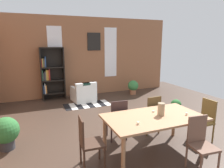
% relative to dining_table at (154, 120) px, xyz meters
% --- Properties ---
extents(ground_plane, '(9.67, 9.67, 0.00)m').
position_rel_dining_table_xyz_m(ground_plane, '(-0.09, 1.24, -0.70)').
color(ground_plane, '#3F2F25').
extents(back_wall_brick, '(7.61, 0.12, 3.21)m').
position_rel_dining_table_xyz_m(back_wall_brick, '(-0.09, 5.02, 0.91)').
color(back_wall_brick, '#955F40').
rests_on(back_wall_brick, ground).
extents(window_pane_0, '(0.55, 0.02, 2.09)m').
position_rel_dining_table_xyz_m(window_pane_0, '(-1.25, 4.95, 1.07)').
color(window_pane_0, white).
extents(window_pane_1, '(0.55, 0.02, 2.09)m').
position_rel_dining_table_xyz_m(window_pane_1, '(1.06, 4.95, 1.07)').
color(window_pane_1, white).
extents(dining_table, '(1.95, 1.08, 0.77)m').
position_rel_dining_table_xyz_m(dining_table, '(0.00, 0.00, 0.00)').
color(dining_table, '#A0704D').
rests_on(dining_table, ground).
extents(vase_on_table, '(0.14, 0.14, 0.25)m').
position_rel_dining_table_xyz_m(vase_on_table, '(0.16, -0.00, 0.20)').
color(vase_on_table, '#998466').
rests_on(vase_on_table, dining_table).
extents(tealight_candle_0, '(0.04, 0.04, 0.05)m').
position_rel_dining_table_xyz_m(tealight_candle_0, '(0.64, -0.19, 0.10)').
color(tealight_candle_0, silver).
rests_on(tealight_candle_0, dining_table).
extents(tealight_candle_1, '(0.04, 0.04, 0.03)m').
position_rel_dining_table_xyz_m(tealight_candle_1, '(0.12, 0.20, 0.09)').
color(tealight_candle_1, silver).
rests_on(tealight_candle_1, dining_table).
extents(tealight_candle_2, '(0.04, 0.04, 0.05)m').
position_rel_dining_table_xyz_m(tealight_candle_2, '(-0.49, -0.23, 0.10)').
color(tealight_candle_2, silver).
rests_on(tealight_candle_2, dining_table).
extents(dining_chair_head_left, '(0.42, 0.42, 0.95)m').
position_rel_dining_table_xyz_m(dining_chair_head_left, '(-1.35, 0.00, -0.18)').
color(dining_chair_head_left, '#3D281D').
rests_on(dining_chair_head_left, ground).
extents(dining_chair_head_right, '(0.40, 0.40, 0.95)m').
position_rel_dining_table_xyz_m(dining_chair_head_right, '(1.35, 0.00, -0.18)').
color(dining_chair_head_right, brown).
rests_on(dining_chair_head_right, ground).
extents(dining_chair_far_right, '(0.42, 0.42, 0.95)m').
position_rel_dining_table_xyz_m(dining_chair_far_right, '(0.44, 0.77, -0.18)').
color(dining_chair_far_right, '#4D3B20').
rests_on(dining_chair_far_right, ground).
extents(dining_chair_near_right, '(0.44, 0.44, 0.95)m').
position_rel_dining_table_xyz_m(dining_chair_near_right, '(0.45, -0.77, -0.18)').
color(dining_chair_near_right, brown).
rests_on(dining_chair_near_right, ground).
extents(dining_chair_far_left, '(0.43, 0.43, 0.95)m').
position_rel_dining_table_xyz_m(dining_chair_far_left, '(-0.44, 0.77, -0.18)').
color(dining_chair_far_left, '#322222').
rests_on(dining_chair_far_left, ground).
extents(bookshelf_tall, '(0.88, 0.33, 2.02)m').
position_rel_dining_table_xyz_m(bookshelf_tall, '(-1.48, 4.76, 0.33)').
color(bookshelf_tall, black).
rests_on(bookshelf_tall, ground).
extents(armchair_white, '(0.89, 0.89, 0.75)m').
position_rel_dining_table_xyz_m(armchair_white, '(-0.40, 4.06, -0.42)').
color(armchair_white, white).
rests_on(armchair_white, ground).
extents(potted_plant_by_shelf, '(0.45, 0.45, 0.60)m').
position_rel_dining_table_xyz_m(potted_plant_by_shelf, '(1.82, 4.25, -0.36)').
color(potted_plant_by_shelf, '#9E6042').
rests_on(potted_plant_by_shelf, ground).
extents(potted_plant_corner, '(0.32, 0.32, 0.44)m').
position_rel_dining_table_xyz_m(potted_plant_corner, '(1.96, 1.66, -0.45)').
color(potted_plant_corner, '#9E6042').
rests_on(potted_plant_corner, ground).
extents(potted_plant_window, '(0.55, 0.55, 0.69)m').
position_rel_dining_table_xyz_m(potted_plant_window, '(-2.76, 1.26, -0.31)').
color(potted_plant_window, '#333338').
rests_on(potted_plant_window, ground).
extents(striped_rug, '(1.63, 0.77, 0.01)m').
position_rel_dining_table_xyz_m(striped_rug, '(-0.41, 3.54, -0.69)').
color(striped_rug, black).
rests_on(striped_rug, ground).
extents(framed_picture, '(0.56, 0.03, 0.72)m').
position_rel_dining_table_xyz_m(framed_picture, '(0.32, 4.94, 1.53)').
color(framed_picture, black).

